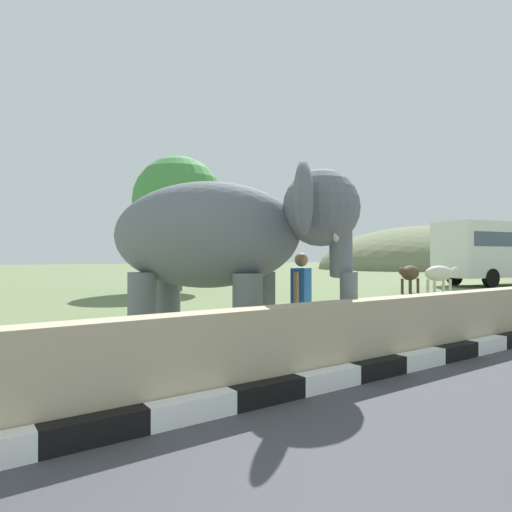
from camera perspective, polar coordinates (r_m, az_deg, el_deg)
name	(u,v)px	position (r m, az deg, el deg)	size (l,w,h in m)	color
striped_curb	(36,443)	(4.12, -26.64, -20.89)	(16.20, 0.20, 0.24)	white
barrier_parapet	(259,352)	(5.14, 0.44, -12.29)	(28.00, 0.36, 1.00)	tan
elephant	(226,238)	(6.97, -3.96, 2.41)	(3.76, 3.89, 2.90)	slate
person_handler	(301,296)	(7.44, 5.89, -5.21)	(0.60, 0.42, 1.66)	navy
bus_white	(510,249)	(29.19, 30.07, 0.83)	(10.03, 4.17, 3.50)	silver
cow_near	(440,274)	(20.30, 22.73, -2.17)	(1.93, 0.86, 1.23)	beige
cow_mid	(410,274)	(20.45, 19.32, -2.16)	(1.93, 0.98, 1.23)	#473323
tree_distant	(178,202)	(21.13, -10.04, 6.91)	(4.24, 4.24, 6.32)	brown
hill_east	(431,269)	(67.19, 21.70, -1.52)	(34.59, 27.67, 12.09)	#6A7252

